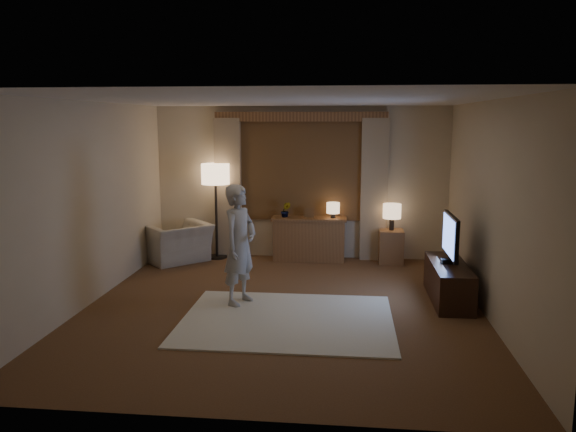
# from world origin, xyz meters

# --- Properties ---
(room) EXTENTS (5.04, 5.54, 2.64)m
(room) POSITION_xyz_m (0.00, 0.50, 1.33)
(room) COLOR brown
(room) RESTS_ON ground
(rug) EXTENTS (2.50, 2.00, 0.02)m
(rug) POSITION_xyz_m (0.11, -0.47, 0.01)
(rug) COLOR beige
(rug) RESTS_ON floor
(sideboard) EXTENTS (1.20, 0.40, 0.70)m
(sideboard) POSITION_xyz_m (0.17, 2.50, 0.35)
(sideboard) COLOR brown
(sideboard) RESTS_ON floor
(picture_frame) EXTENTS (0.16, 0.02, 0.20)m
(picture_frame) POSITION_xyz_m (0.17, 2.50, 0.80)
(picture_frame) COLOR brown
(picture_frame) RESTS_ON sideboard
(plant) EXTENTS (0.17, 0.13, 0.30)m
(plant) POSITION_xyz_m (-0.23, 2.50, 0.85)
(plant) COLOR #999999
(plant) RESTS_ON sideboard
(table_lamp_sideboard) EXTENTS (0.22, 0.22, 0.30)m
(table_lamp_sideboard) POSITION_xyz_m (0.57, 2.50, 0.90)
(table_lamp_sideboard) COLOR black
(table_lamp_sideboard) RESTS_ON sideboard
(floor_lamp) EXTENTS (0.48, 0.48, 1.64)m
(floor_lamp) POSITION_xyz_m (-1.43, 2.50, 1.37)
(floor_lamp) COLOR black
(floor_lamp) RESTS_ON floor
(armchair) EXTENTS (1.32, 1.32, 0.65)m
(armchair) POSITION_xyz_m (-2.04, 2.18, 0.32)
(armchair) COLOR #BFB69E
(armchair) RESTS_ON floor
(side_table) EXTENTS (0.40, 0.40, 0.56)m
(side_table) POSITION_xyz_m (1.54, 2.45, 0.28)
(side_table) COLOR brown
(side_table) RESTS_ON floor
(table_lamp_side) EXTENTS (0.30, 0.30, 0.44)m
(table_lamp_side) POSITION_xyz_m (1.54, 2.45, 0.87)
(table_lamp_side) COLOR black
(table_lamp_side) RESTS_ON side_table
(tv_stand) EXTENTS (0.45, 1.40, 0.50)m
(tv_stand) POSITION_xyz_m (2.15, 0.52, 0.25)
(tv_stand) COLOR black
(tv_stand) RESTS_ON floor
(tv) EXTENTS (0.22, 0.90, 0.65)m
(tv) POSITION_xyz_m (2.15, 0.52, 0.86)
(tv) COLOR black
(tv) RESTS_ON tv_stand
(person) EXTENTS (0.56, 0.66, 1.54)m
(person) POSITION_xyz_m (-0.56, 0.08, 0.79)
(person) COLOR #B7B2A9
(person) RESTS_ON rug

